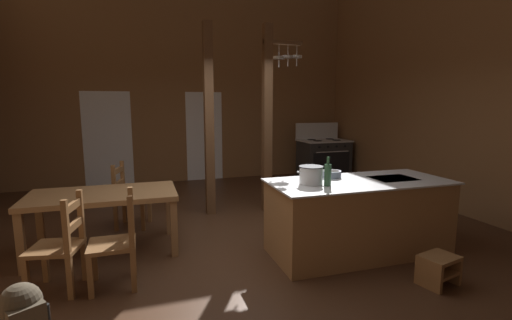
# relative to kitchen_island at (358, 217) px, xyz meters

# --- Properties ---
(ground_plane) EXTENTS (8.46, 9.46, 0.10)m
(ground_plane) POSITION_rel_kitchen_island_xyz_m (-1.35, 0.51, -0.50)
(ground_plane) COLOR #422819
(wall_back) EXTENTS (8.46, 0.14, 4.69)m
(wall_back) POSITION_rel_kitchen_island_xyz_m (-1.35, 4.91, 1.90)
(wall_back) COLOR brown
(wall_back) RESTS_ON ground_plane
(wall_right) EXTENTS (0.14, 9.46, 4.69)m
(wall_right) POSITION_rel_kitchen_island_xyz_m (2.55, 0.51, 1.90)
(wall_right) COLOR brown
(wall_right) RESTS_ON ground_plane
(glazed_door_back_left) EXTENTS (1.00, 0.01, 2.05)m
(glazed_door_back_left) POSITION_rel_kitchen_island_xyz_m (-3.07, 4.84, 0.58)
(glazed_door_back_left) COLOR white
(glazed_door_back_left) RESTS_ON ground_plane
(glazed_panel_back_right) EXTENTS (0.84, 0.01, 2.05)m
(glazed_panel_back_right) POSITION_rel_kitchen_island_xyz_m (-0.97, 4.84, 0.58)
(glazed_panel_back_right) COLOR white
(glazed_panel_back_right) RESTS_ON ground_plane
(kitchen_island) EXTENTS (2.17, 0.99, 0.89)m
(kitchen_island) POSITION_rel_kitchen_island_xyz_m (0.00, 0.00, 0.00)
(kitchen_island) COLOR #9E7044
(kitchen_island) RESTS_ON ground_plane
(stove_range) EXTENTS (1.14, 0.82, 1.32)m
(stove_range) POSITION_rel_kitchen_island_xyz_m (1.75, 4.05, 0.04)
(stove_range) COLOR #282828
(stove_range) RESTS_ON ground_plane
(support_post_with_pot_rack) EXTENTS (0.67, 0.20, 3.04)m
(support_post_with_pot_rack) POSITION_rel_kitchen_island_xyz_m (-0.41, 2.00, 1.19)
(support_post_with_pot_rack) COLOR brown
(support_post_with_pot_rack) RESTS_ON ground_plane
(support_post_center) EXTENTS (0.14, 0.14, 3.04)m
(support_post_center) POSITION_rel_kitchen_island_xyz_m (-1.38, 2.13, 1.07)
(support_post_center) COLOR brown
(support_post_center) RESTS_ON ground_plane
(step_stool) EXTENTS (0.41, 0.35, 0.30)m
(step_stool) POSITION_rel_kitchen_island_xyz_m (0.31, -0.95, -0.27)
(step_stool) COLOR brown
(step_stool) RESTS_ON ground_plane
(dining_table) EXTENTS (1.71, 0.92, 0.74)m
(dining_table) POSITION_rel_kitchen_island_xyz_m (-2.91, 0.99, 0.21)
(dining_table) COLOR #9E7044
(dining_table) RESTS_ON ground_plane
(ladderback_chair_near_window) EXTENTS (0.52, 0.52, 0.95)m
(ladderback_chair_near_window) POSITION_rel_kitchen_island_xyz_m (-3.23, 0.12, 0.01)
(ladderback_chair_near_window) COLOR brown
(ladderback_chair_near_window) RESTS_ON ground_plane
(ladderback_chair_by_post) EXTENTS (0.44, 0.44, 0.95)m
(ladderback_chair_by_post) POSITION_rel_kitchen_island_xyz_m (-2.72, 0.05, 0.01)
(ladderback_chair_by_post) COLOR brown
(ladderback_chair_by_post) RESTS_ON ground_plane
(ladderback_chair_at_table_end) EXTENTS (0.54, 0.54, 0.95)m
(ladderback_chair_at_table_end) POSITION_rel_kitchen_island_xyz_m (-2.64, 1.87, 0.01)
(ladderback_chair_at_table_end) COLOR brown
(ladderback_chair_at_table_end) RESTS_ON ground_plane
(stockpot_on_counter) EXTENTS (0.34, 0.27, 0.20)m
(stockpot_on_counter) POSITION_rel_kitchen_island_xyz_m (-0.63, 0.03, 0.55)
(stockpot_on_counter) COLOR silver
(stockpot_on_counter) RESTS_ON kitchen_island
(mixing_bowl_on_counter) EXTENTS (0.24, 0.24, 0.09)m
(mixing_bowl_on_counter) POSITION_rel_kitchen_island_xyz_m (-0.23, 0.27, 0.49)
(mixing_bowl_on_counter) COLOR slate
(mixing_bowl_on_counter) RESTS_ON kitchen_island
(bottle_tall_on_counter) EXTENTS (0.08, 0.08, 0.33)m
(bottle_tall_on_counter) POSITION_rel_kitchen_island_xyz_m (-0.50, -0.12, 0.58)
(bottle_tall_on_counter) COLOR #2D5638
(bottle_tall_on_counter) RESTS_ON kitchen_island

